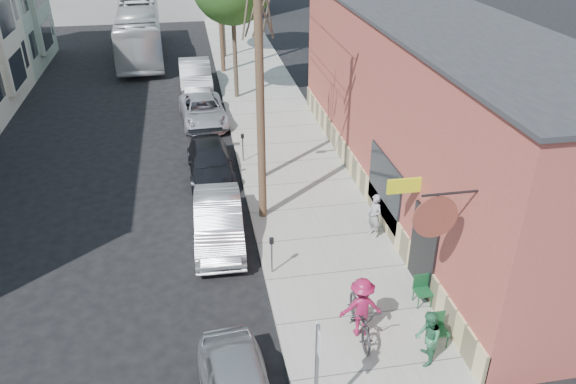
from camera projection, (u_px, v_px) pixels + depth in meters
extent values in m
plane|color=black|center=(199.00, 291.00, 16.67)|extent=(120.00, 120.00, 0.00)
cube|color=#98978C|center=(279.00, 136.00, 26.79)|extent=(4.50, 58.00, 0.15)
cube|color=#9E443A|center=(431.00, 111.00, 20.83)|extent=(5.00, 20.00, 6.50)
cube|color=#2B2B2D|center=(443.00, 20.00, 19.24)|extent=(5.20, 20.20, 0.12)
cube|color=#D5BE85|center=(361.00, 181.00, 21.73)|extent=(0.10, 20.00, 1.10)
cube|color=black|center=(423.00, 252.00, 16.19)|extent=(0.10, 1.60, 2.60)
cube|color=black|center=(384.00, 187.00, 19.07)|extent=(0.08, 3.00, 2.20)
cylinder|color=brown|center=(435.00, 217.00, 12.90)|extent=(1.10, 0.06, 1.10)
cube|color=#C1D018|center=(404.00, 186.00, 15.94)|extent=(1.00, 0.08, 0.45)
cube|color=slate|center=(317.00, 376.00, 11.79)|extent=(0.07, 0.07, 2.80)
cube|color=silver|center=(318.00, 340.00, 11.31)|extent=(0.02, 0.45, 0.60)
cylinder|color=slate|center=(272.00, 257.00, 17.00)|extent=(0.06, 0.06, 1.10)
cylinder|color=black|center=(272.00, 241.00, 16.71)|extent=(0.14, 0.14, 0.18)
cylinder|color=slate|center=(243.00, 149.00, 23.96)|extent=(0.06, 0.06, 1.10)
cylinder|color=black|center=(242.00, 136.00, 23.67)|extent=(0.14, 0.14, 0.18)
cylinder|color=#503A28|center=(260.00, 80.00, 17.84)|extent=(0.28, 0.28, 10.00)
cylinder|color=#44392C|center=(260.00, 108.00, 21.43)|extent=(0.24, 0.24, 5.93)
cylinder|color=#44392C|center=(235.00, 46.00, 30.21)|extent=(0.24, 0.24, 5.69)
cylinder|color=#44392C|center=(222.00, 10.00, 37.48)|extent=(0.24, 0.24, 6.23)
imported|color=gray|center=(375.00, 216.00, 18.67)|extent=(0.54, 0.66, 1.57)
imported|color=#2B6D48|center=(428.00, 338.00, 13.66)|extent=(0.77, 0.88, 1.52)
imported|color=maroon|center=(361.00, 307.00, 14.51)|extent=(1.15, 0.70, 1.73)
imported|color=black|center=(361.00, 316.00, 14.65)|extent=(0.87, 2.19, 1.13)
imported|color=silver|center=(219.00, 222.00, 18.70)|extent=(1.72, 4.55, 1.48)
imported|color=black|center=(210.00, 162.00, 23.02)|extent=(1.88, 4.44, 1.28)
imported|color=silver|center=(203.00, 111.00, 28.15)|extent=(2.49, 4.81, 1.30)
imported|color=#999AA0|center=(195.00, 76.00, 32.68)|extent=(1.85, 5.15, 1.69)
imported|color=white|center=(139.00, 32.00, 38.71)|extent=(3.36, 12.28, 3.39)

